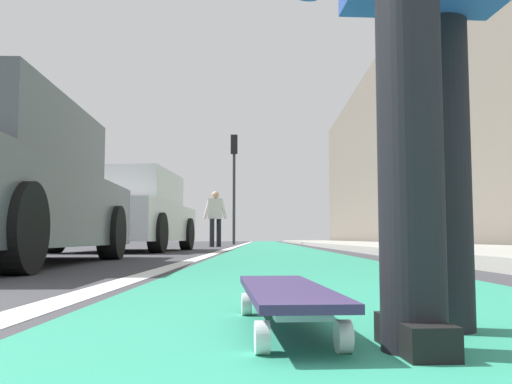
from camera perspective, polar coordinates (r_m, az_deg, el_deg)
ground_plane at (r=10.69m, az=2.24°, el=-5.99°), size 80.00×80.00×0.00m
bike_lane_paint at (r=24.68m, az=1.29°, el=-5.27°), size 56.00×1.84×0.00m
lane_stripe_white at (r=20.70m, az=-1.55°, el=-5.37°), size 52.00×0.16×0.01m
sidewalk_curb at (r=18.96m, az=10.47°, el=-5.19°), size 52.00×3.20×0.11m
building_facade at (r=23.73m, az=14.59°, el=5.03°), size 40.00×1.20×8.39m
skateboard at (r=1.50m, az=2.97°, el=-10.25°), size 0.85×0.27×0.11m
parked_car_mid at (r=11.05m, az=-12.74°, el=-2.07°), size 4.42×2.14×1.50m
traffic_light at (r=23.94m, az=-2.22°, el=2.32°), size 0.33×0.28×4.62m
pedestrian_distant at (r=16.66m, az=-4.11°, el=-2.32°), size 0.46×0.71×1.63m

